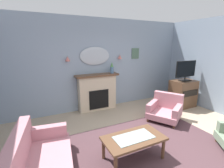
% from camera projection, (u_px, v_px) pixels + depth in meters
% --- Properties ---
extents(floor, '(6.99, 6.53, 0.10)m').
position_uv_depth(floor, '(158.00, 156.00, 3.13)').
color(floor, tan).
rests_on(floor, ground).
extents(wall_back, '(6.99, 0.10, 2.86)m').
position_uv_depth(wall_back, '(101.00, 64.00, 5.23)').
color(wall_back, '#8C9EB2').
rests_on(wall_back, ground).
extents(patterned_rug, '(3.20, 2.40, 0.01)m').
position_uv_depth(patterned_rug, '(151.00, 148.00, 3.29)').
color(patterned_rug, '#4C3338').
rests_on(patterned_rug, ground).
extents(fireplace, '(1.36, 0.36, 1.16)m').
position_uv_depth(fireplace, '(97.00, 92.00, 5.14)').
color(fireplace, beige).
rests_on(fireplace, ground).
extents(mantel_vase_left, '(0.11, 0.11, 0.36)m').
position_uv_depth(mantel_vase_left, '(112.00, 68.00, 5.15)').
color(mantel_vase_left, '#4C7093').
rests_on(mantel_vase_left, fireplace).
extents(wall_mirror, '(0.96, 0.06, 0.56)m').
position_uv_depth(wall_mirror, '(95.00, 56.00, 4.99)').
color(wall_mirror, '#B2BCC6').
extents(wall_sconce_left, '(0.14, 0.14, 0.14)m').
position_uv_depth(wall_sconce_left, '(68.00, 59.00, 4.60)').
color(wall_sconce_left, '#D17066').
extents(wall_sconce_right, '(0.14, 0.14, 0.14)m').
position_uv_depth(wall_sconce_right, '(120.00, 57.00, 5.33)').
color(wall_sconce_right, '#D17066').
extents(framed_picture, '(0.28, 0.03, 0.36)m').
position_uv_depth(framed_picture, '(135.00, 53.00, 5.64)').
color(framed_picture, '#4C6B56').
extents(coffee_table, '(1.10, 0.60, 0.45)m').
position_uv_depth(coffee_table, '(134.00, 140.00, 2.90)').
color(coffee_table, brown).
rests_on(coffee_table, ground).
extents(floral_couch, '(1.09, 1.81, 0.76)m').
position_uv_depth(floral_couch, '(36.00, 164.00, 2.41)').
color(floral_couch, '#B77A84').
rests_on(floral_couch, ground).
extents(armchair_near_fireplace, '(1.11, 1.11, 0.71)m').
position_uv_depth(armchair_near_fireplace, '(165.00, 109.00, 4.52)').
color(armchair_near_fireplace, '#B77A84').
rests_on(armchair_near_fireplace, ground).
extents(tv_cabinet, '(0.80, 0.57, 0.90)m').
position_uv_depth(tv_cabinet, '(183.00, 94.00, 5.43)').
color(tv_cabinet, brown).
rests_on(tv_cabinet, ground).
extents(tv_flatscreen, '(0.84, 0.24, 0.65)m').
position_uv_depth(tv_flatscreen, '(186.00, 70.00, 5.23)').
color(tv_flatscreen, black).
rests_on(tv_flatscreen, tv_cabinet).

